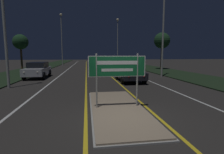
# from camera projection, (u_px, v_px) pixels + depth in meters

# --- Properties ---
(ground_plane) EXTENTS (160.00, 160.00, 0.00)m
(ground_plane) POSITION_uv_depth(u_px,v_px,m) (122.00, 117.00, 6.41)
(ground_plane) COLOR #282623
(median_island) EXTENTS (2.25, 6.15, 0.10)m
(median_island) POSITION_uv_depth(u_px,v_px,m) (117.00, 108.00, 7.40)
(median_island) COLOR #999993
(median_island) RESTS_ON ground_plane
(verge_left) EXTENTS (5.00, 100.00, 0.08)m
(verge_left) POSITION_uv_depth(u_px,v_px,m) (28.00, 71.00, 24.68)
(verge_left) COLOR black
(verge_left) RESTS_ON ground_plane
(verge_right) EXTENTS (5.00, 100.00, 0.08)m
(verge_right) POSITION_uv_depth(u_px,v_px,m) (156.00, 69.00, 27.40)
(verge_right) COLOR black
(verge_right) RESTS_ON ground_plane
(centre_line_yellow_left) EXTENTS (0.12, 70.00, 0.01)m
(centre_line_yellow_left) POSITION_uv_depth(u_px,v_px,m) (86.00, 68.00, 30.77)
(centre_line_yellow_left) COLOR gold
(centre_line_yellow_left) RESTS_ON ground_plane
(centre_line_yellow_right) EXTENTS (0.12, 70.00, 0.01)m
(centre_line_yellow_right) POSITION_uv_depth(u_px,v_px,m) (101.00, 68.00, 31.14)
(centre_line_yellow_right) COLOR gold
(centre_line_yellow_right) RESTS_ON ground_plane
(lane_line_white_left) EXTENTS (0.12, 70.00, 0.01)m
(lane_line_white_left) POSITION_uv_depth(u_px,v_px,m) (70.00, 68.00, 30.35)
(lane_line_white_left) COLOR silver
(lane_line_white_left) RESTS_ON ground_plane
(lane_line_white_right) EXTENTS (0.12, 70.00, 0.01)m
(lane_line_white_right) POSITION_uv_depth(u_px,v_px,m) (117.00, 68.00, 31.55)
(lane_line_white_right) COLOR silver
(lane_line_white_right) RESTS_ON ground_plane
(edge_line_white_left) EXTENTS (0.10, 70.00, 0.01)m
(edge_line_white_left) POSITION_uv_depth(u_px,v_px,m) (52.00, 68.00, 29.92)
(edge_line_white_left) COLOR silver
(edge_line_white_left) RESTS_ON ground_plane
(edge_line_white_right) EXTENTS (0.10, 70.00, 0.01)m
(edge_line_white_right) POSITION_uv_depth(u_px,v_px,m) (133.00, 67.00, 31.98)
(edge_line_white_right) COLOR silver
(edge_line_white_right) RESTS_ON ground_plane
(highway_sign) EXTENTS (2.38, 0.07, 2.24)m
(highway_sign) POSITION_uv_depth(u_px,v_px,m) (117.00, 69.00, 7.19)
(highway_sign) COLOR #9E9E99
(highway_sign) RESTS_ON median_island
(streetlight_left_near) EXTENTS (0.45, 0.45, 9.11)m
(streetlight_left_near) POSITION_uv_depth(u_px,v_px,m) (3.00, 6.00, 11.40)
(streetlight_left_near) COLOR #9E9E99
(streetlight_left_near) RESTS_ON ground_plane
(streetlight_left_far) EXTENTS (0.51, 0.51, 10.58)m
(streetlight_left_far) POSITION_uv_depth(u_px,v_px,m) (62.00, 34.00, 35.65)
(streetlight_left_far) COLOR #9E9E99
(streetlight_left_far) RESTS_ON ground_plane
(streetlight_right_near) EXTENTS (0.45, 0.45, 11.27)m
(streetlight_right_near) POSITION_uv_depth(u_px,v_px,m) (164.00, 11.00, 17.51)
(streetlight_right_near) COLOR #9E9E99
(streetlight_right_near) RESTS_ON ground_plane
(streetlight_right_far) EXTENTS (0.62, 0.62, 11.00)m
(streetlight_right_far) POSITION_uv_depth(u_px,v_px,m) (118.00, 33.00, 42.38)
(streetlight_right_far) COLOR #9E9E99
(streetlight_right_far) RESTS_ON ground_plane
(car_receding_0) EXTENTS (2.01, 4.27, 1.39)m
(car_receding_0) POSITION_uv_depth(u_px,v_px,m) (130.00, 73.00, 14.96)
(car_receding_0) COLOR black
(car_receding_0) RESTS_ON ground_plane
(car_receding_1) EXTENTS (1.88, 4.62, 1.49)m
(car_receding_1) POSITION_uv_depth(u_px,v_px,m) (119.00, 66.00, 22.62)
(car_receding_1) COLOR #B7B7BC
(car_receding_1) RESTS_ON ground_plane
(car_receding_2) EXTENTS (1.93, 4.82, 1.32)m
(car_receding_2) POSITION_uv_depth(u_px,v_px,m) (124.00, 63.00, 33.23)
(car_receding_2) COLOR #4C514C
(car_receding_2) RESTS_ON ground_plane
(car_receding_3) EXTENTS (1.97, 4.20, 1.45)m
(car_receding_3) POSITION_uv_depth(u_px,v_px,m) (114.00, 61.00, 43.06)
(car_receding_3) COLOR #B7B7BC
(car_receding_3) RESTS_ON ground_plane
(car_approaching_0) EXTENTS (1.93, 4.41, 1.56)m
(car_approaching_0) POSITION_uv_depth(u_px,v_px,m) (38.00, 70.00, 17.36)
(car_approaching_0) COLOR #B7B7BC
(car_approaching_0) RESTS_ON ground_plane
(roadside_palm_left) EXTENTS (1.85, 1.85, 4.73)m
(roadside_palm_left) POSITION_uv_depth(u_px,v_px,m) (20.00, 42.00, 21.69)
(roadside_palm_left) COLOR #4C3823
(roadside_palm_left) RESTS_ON verge_left
(roadside_palm_right) EXTENTS (2.43, 2.43, 5.60)m
(roadside_palm_right) POSITION_uv_depth(u_px,v_px,m) (162.00, 41.00, 26.79)
(roadside_palm_right) COLOR #4C3823
(roadside_palm_right) RESTS_ON verge_right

